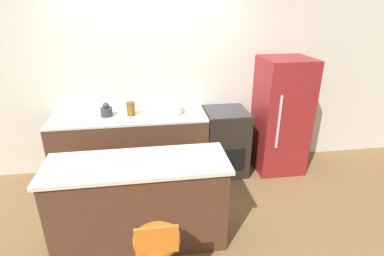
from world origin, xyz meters
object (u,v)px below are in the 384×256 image
mixing_bowl (173,109)px  refrigerator (281,116)px  kettle (106,111)px  oven_range (225,141)px  stool_chair (158,255)px

mixing_bowl → refrigerator: bearing=-1.9°
kettle → mixing_bowl: kettle is taller
refrigerator → kettle: (-2.43, 0.05, 0.19)m
oven_range → mixing_bowl: 0.90m
refrigerator → stool_chair: bearing=-134.5°
stool_chair → mixing_bowl: bearing=80.6°
refrigerator → kettle: refrigerator is taller
stool_chair → mixing_bowl: mixing_bowl is taller
oven_range → kettle: size_ratio=5.14×
oven_range → kettle: bearing=178.9°
refrigerator → stool_chair: 2.69m
oven_range → kettle: kettle is taller
refrigerator → kettle: size_ratio=9.01×
refrigerator → stool_chair: (-1.86, -1.90, -0.42)m
oven_range → refrigerator: size_ratio=0.57×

